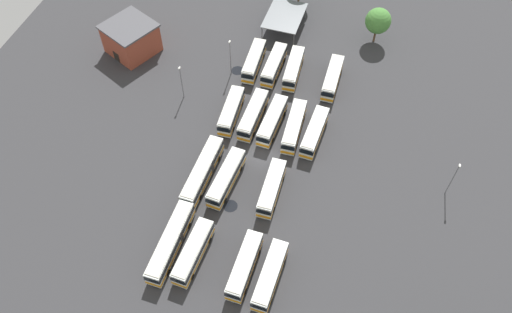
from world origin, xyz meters
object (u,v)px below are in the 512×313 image
at_px(depot_building, 131,38).
at_px(bus_row3_slot0, 171,242).
at_px(bus_row0_slot1, 274,65).
at_px(bus_row2_slot0, 203,171).
at_px(tree_south_edge, 378,21).
at_px(lamp_post_near_entrance, 453,178).
at_px(maintenance_shelter, 285,16).
at_px(bus_row3_slot3, 244,266).
at_px(bus_row1_slot1, 253,115).
at_px(lamp_post_mid_lot, 181,81).
at_px(bus_row3_slot4, 270,276).
at_px(bus_row2_slot3, 272,188).
at_px(bus_row1_slot3, 294,127).
at_px(bus_row2_slot1, 226,178).
at_px(bus_row1_slot0, 231,111).
at_px(bus_row0_slot2, 293,69).
at_px(lamp_post_far_corner, 230,56).
at_px(bus_row1_slot4, 314,132).
at_px(bus_row0_slot4, 332,78).
at_px(bus_row1_slot2, 272,121).
at_px(bus_row3_slot1, 193,252).
at_px(bus_row0_slot0, 254,61).

bearing_deg(depot_building, bus_row3_slot0, 31.62).
relative_size(bus_row0_slot1, bus_row2_slot0, 0.77).
bearing_deg(tree_south_edge, lamp_post_near_entrance, 26.16).
bearing_deg(maintenance_shelter, bus_row3_slot3, 8.48).
bearing_deg(lamp_post_near_entrance, bus_row1_slot1, -99.92).
bearing_deg(bus_row1_slot1, lamp_post_mid_lot, -98.90).
xyz_separation_m(bus_row3_slot4, tree_south_edge, (-57.90, 6.75, 3.38)).
bearing_deg(lamp_post_near_entrance, depot_building, -105.50).
bearing_deg(depot_building, bus_row2_slot3, 54.48).
distance_m(bus_row1_slot3, bus_row2_slot1, 16.19).
bearing_deg(bus_row2_slot0, lamp_post_mid_lot, -149.03).
xyz_separation_m(bus_row2_slot1, lamp_post_mid_lot, (-16.90, -14.24, 2.39)).
xyz_separation_m(bus_row1_slot0, depot_building, (-11.93, -25.13, 1.44)).
bearing_deg(bus_row3_slot4, lamp_post_mid_lot, -140.71).
bearing_deg(depot_building, bus_row1_slot1, 68.18).
relative_size(bus_row2_slot3, bus_row3_slot3, 0.96).
height_order(bus_row0_slot2, bus_row2_slot1, same).
bearing_deg(bus_row0_slot2, bus_row1_slot1, -16.67).
bearing_deg(lamp_post_mid_lot, lamp_post_far_corner, 142.04).
distance_m(bus_row0_slot2, bus_row1_slot4, 16.54).
height_order(bus_row2_slot1, lamp_post_mid_lot, lamp_post_mid_lot).
relative_size(bus_row3_slot3, lamp_post_far_corner, 1.29).
bearing_deg(bus_row1_slot0, bus_row1_slot4, 87.56).
relative_size(bus_row0_slot4, lamp_post_far_corner, 1.27).
relative_size(bus_row1_slot0, bus_row1_slot3, 0.94).
xyz_separation_m(bus_row1_slot0, bus_row1_slot2, (0.15, 7.84, 0.00)).
bearing_deg(bus_row3_slot1, maintenance_shelter, -179.66).
relative_size(maintenance_shelter, lamp_post_far_corner, 1.31).
relative_size(bus_row1_slot1, bus_row1_slot2, 1.01).
relative_size(bus_row1_slot1, depot_building, 0.89).
distance_m(bus_row1_slot3, bus_row3_slot1, 29.51).
xyz_separation_m(depot_building, lamp_post_far_corner, (0.79, 21.44, 1.27)).
relative_size(bus_row0_slot2, bus_row3_slot1, 0.97).
bearing_deg(bus_row3_slot0, tree_south_edge, 158.29).
relative_size(maintenance_shelter, lamp_post_mid_lot, 1.43).
height_order(bus_row1_slot3, bus_row3_slot4, same).
relative_size(bus_row1_slot0, lamp_post_far_corner, 1.26).
xyz_separation_m(bus_row2_slot1, maintenance_shelter, (-41.85, -0.84, 1.62)).
relative_size(bus_row0_slot4, bus_row3_slot1, 0.98).
relative_size(bus_row0_slot4, bus_row3_slot3, 0.99).
height_order(bus_row0_slot2, bus_row1_slot4, same).
bearing_deg(lamp_post_mid_lot, bus_row3_slot0, 17.95).
xyz_separation_m(bus_row1_slot2, bus_row2_slot1, (14.25, -4.02, 0.00)).
bearing_deg(lamp_post_near_entrance, bus_row3_slot4, -45.93).
bearing_deg(bus_row1_slot4, bus_row0_slot1, -142.17).
bearing_deg(bus_row2_slot1, lamp_post_mid_lot, -139.88).
xyz_separation_m(bus_row0_slot0, bus_row2_slot0, (28.20, -0.62, 0.00)).
bearing_deg(bus_row1_slot0, bus_row2_slot1, 14.83).
height_order(bus_row1_slot4, maintenance_shelter, maintenance_shelter).
height_order(bus_row1_slot3, depot_building, depot_building).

